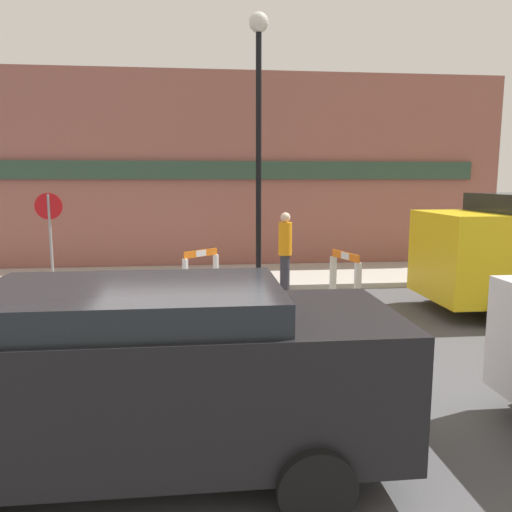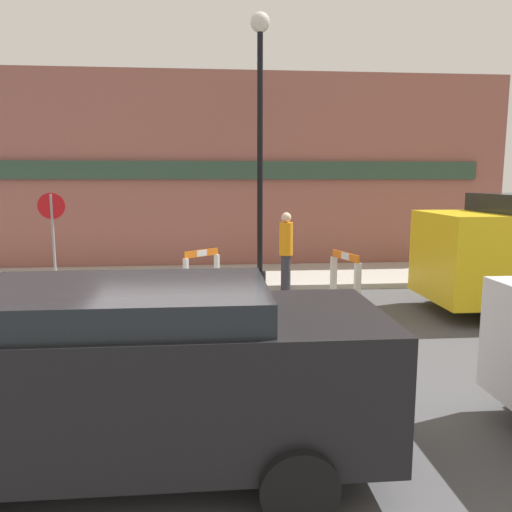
{
  "view_description": "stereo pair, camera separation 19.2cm",
  "coord_description": "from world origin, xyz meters",
  "px_view_note": "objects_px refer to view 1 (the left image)",
  "views": [
    {
      "loc": [
        0.28,
        -6.62,
        2.54
      ],
      "look_at": [
        1.35,
        3.35,
        1.0
      ],
      "focal_mm": 35.0,
      "sensor_mm": 36.0,
      "label": 1
    },
    {
      "loc": [
        0.47,
        -6.64,
        2.54
      ],
      "look_at": [
        1.35,
        3.35,
        1.0
      ],
      "focal_mm": 35.0,
      "sensor_mm": 36.0,
      "label": 2
    }
  ],
  "objects_px": {
    "streetlamp_post": "(259,115)",
    "parked_car_1": "(135,369)",
    "person_worker": "(285,249)",
    "person_pedestrian": "(480,234)",
    "stop_sign": "(50,224)"
  },
  "relations": [
    {
      "from": "stop_sign",
      "to": "person_pedestrian",
      "type": "relative_size",
      "value": 1.23
    },
    {
      "from": "stop_sign",
      "to": "parked_car_1",
      "type": "xyz_separation_m",
      "value": [
        2.87,
        -7.6,
        -0.61
      ]
    },
    {
      "from": "stop_sign",
      "to": "parked_car_1",
      "type": "distance_m",
      "value": 8.15
    },
    {
      "from": "person_pedestrian",
      "to": "parked_car_1",
      "type": "relative_size",
      "value": 0.38
    },
    {
      "from": "person_worker",
      "to": "person_pedestrian",
      "type": "xyz_separation_m",
      "value": [
        5.65,
        1.86,
        0.07
      ]
    },
    {
      "from": "streetlamp_post",
      "to": "person_pedestrian",
      "type": "xyz_separation_m",
      "value": [
        6.17,
        1.12,
        -2.91
      ]
    },
    {
      "from": "streetlamp_post",
      "to": "person_worker",
      "type": "relative_size",
      "value": 3.33
    },
    {
      "from": "stop_sign",
      "to": "person_pedestrian",
      "type": "distance_m",
      "value": 10.99
    },
    {
      "from": "person_worker",
      "to": "person_pedestrian",
      "type": "bearing_deg",
      "value": 136.33
    },
    {
      "from": "stop_sign",
      "to": "parked_car_1",
      "type": "bearing_deg",
      "value": 103.54
    },
    {
      "from": "streetlamp_post",
      "to": "parked_car_1",
      "type": "height_order",
      "value": "streetlamp_post"
    },
    {
      "from": "stop_sign",
      "to": "person_worker",
      "type": "xyz_separation_m",
      "value": [
        5.28,
        -0.87,
        -0.55
      ]
    },
    {
      "from": "streetlamp_post",
      "to": "stop_sign",
      "type": "distance_m",
      "value": 5.35
    },
    {
      "from": "streetlamp_post",
      "to": "parked_car_1",
      "type": "relative_size",
      "value": 1.35
    },
    {
      "from": "person_worker",
      "to": "parked_car_1",
      "type": "distance_m",
      "value": 7.15
    }
  ]
}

